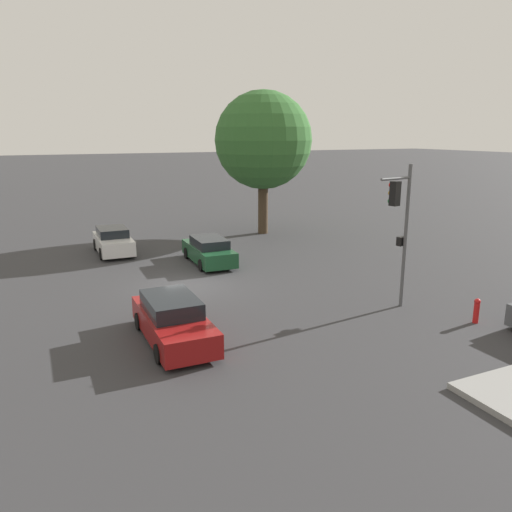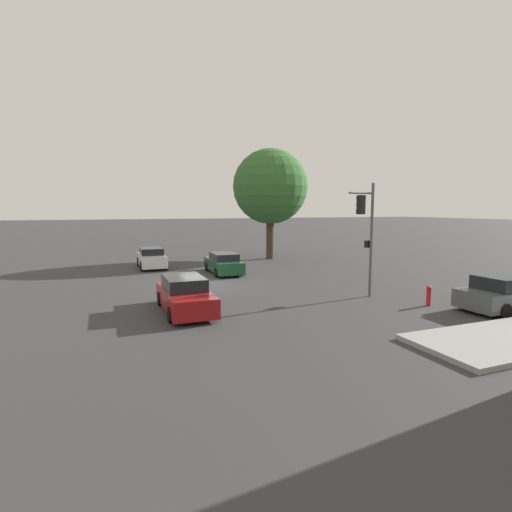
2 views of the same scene
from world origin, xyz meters
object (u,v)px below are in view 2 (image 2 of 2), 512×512
(street_tree, at_px, (270,187))
(fire_hydrant, at_px, (429,295))
(crossing_car_2, at_px, (223,264))
(crossing_car_1, at_px, (185,295))
(parked_car_0, at_px, (506,294))
(traffic_signal, at_px, (366,224))
(crossing_car_0, at_px, (152,258))

(street_tree, bearing_deg, fire_hydrant, -0.83)
(crossing_car_2, bearing_deg, crossing_car_1, 155.81)
(parked_car_0, relative_size, fire_hydrant, 4.62)
(crossing_car_2, bearing_deg, fire_hydrant, -151.89)
(crossing_car_1, relative_size, parked_car_0, 1.10)
(traffic_signal, relative_size, parked_car_0, 1.31)
(crossing_car_2, distance_m, parked_car_0, 16.25)
(traffic_signal, xyz_separation_m, crossing_car_0, (-13.99, -8.44, -2.89))
(traffic_signal, bearing_deg, crossing_car_0, 20.70)
(crossing_car_1, xyz_separation_m, crossing_car_2, (-9.01, 4.49, -0.03))
(street_tree, height_order, parked_car_0, street_tree)
(crossing_car_0, relative_size, crossing_car_1, 0.89)
(traffic_signal, height_order, crossing_car_0, traffic_signal)
(crossing_car_1, height_order, fire_hydrant, crossing_car_1)
(street_tree, relative_size, crossing_car_2, 2.09)
(crossing_car_1, xyz_separation_m, parked_car_0, (4.93, 12.84, 0.00))
(traffic_signal, distance_m, crossing_car_2, 10.88)
(crossing_car_0, bearing_deg, crossing_car_2, 44.06)
(fire_hydrant, bearing_deg, street_tree, 179.17)
(crossing_car_1, height_order, crossing_car_2, crossing_car_1)
(crossing_car_1, bearing_deg, street_tree, 145.52)
(street_tree, relative_size, crossing_car_0, 2.26)
(crossing_car_1, xyz_separation_m, fire_hydrant, (3.11, 10.35, -0.21))
(crossing_car_2, height_order, parked_car_0, parked_car_0)
(traffic_signal, height_order, fire_hydrant, traffic_signal)
(traffic_signal, distance_m, crossing_car_0, 16.59)
(crossing_car_2, bearing_deg, street_tree, -42.70)
(fire_hydrant, bearing_deg, crossing_car_1, -106.75)
(traffic_signal, bearing_deg, crossing_car_1, 75.96)
(parked_car_0, bearing_deg, crossing_car_1, 159.00)
(crossing_car_1, height_order, parked_car_0, parked_car_0)
(crossing_car_0, height_order, fire_hydrant, crossing_car_0)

